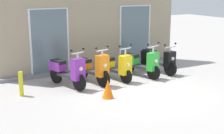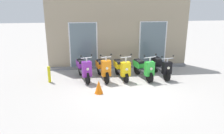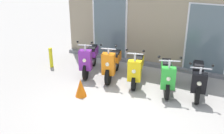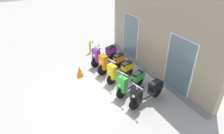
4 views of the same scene
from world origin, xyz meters
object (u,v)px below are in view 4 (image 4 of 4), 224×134
Objects in this scene: scooter_yellow at (120,70)px; scooter_green at (130,82)px; traffic_cone at (80,71)px; scooter_purple at (104,54)px; scooter_orange at (111,62)px; curb_bollard at (90,47)px; scooter_black at (147,92)px.

scooter_green is (0.96, -0.07, 0.01)m from scooter_yellow.
traffic_cone is at bearing -145.64° from scooter_green.
scooter_purple is at bearing 177.91° from scooter_green.
scooter_orange is 3.12× the size of traffic_cone.
scooter_yellow is at bearing -0.76° from scooter_purple.
scooter_purple is 1.00× the size of scooter_orange.
scooter_yellow is 1.83m from traffic_cone.
scooter_orange is 1.10× the size of scooter_yellow.
curb_bollard is at bearing 146.76° from traffic_cone.
scooter_black is at bearing 2.96° from scooter_yellow.
curb_bollard is (-4.92, -0.22, -0.13)m from scooter_black.
scooter_orange is at bearing -0.70° from scooter_purple.
scooter_yellow is 3.12m from curb_bollard.
scooter_black is 2.36× the size of curb_bollard.
traffic_cone is at bearing -126.35° from scooter_yellow.
scooter_green is (1.78, -0.09, -0.01)m from scooter_orange.
scooter_purple is 1.05× the size of scooter_green.
scooter_purple is 1.66m from scooter_yellow.
scooter_orange is 2.62m from scooter_black.
scooter_yellow is 2.11× the size of curb_bollard.
scooter_yellow is at bearing -0.81° from scooter_orange.
traffic_cone is 2.44m from curb_bollard.
scooter_green is at bearing -4.40° from scooter_yellow.
scooter_green is at bearing -2.09° from scooter_purple.
traffic_cone is (-1.08, -1.47, -0.21)m from scooter_yellow.
scooter_green is (2.62, -0.10, -0.04)m from scooter_purple.
scooter_yellow is at bearing 175.60° from scooter_green.
scooter_green is at bearing 34.36° from traffic_cone.
scooter_yellow is 0.89× the size of scooter_black.
scooter_orange reaches higher than traffic_cone.
traffic_cone is (-2.04, -1.39, -0.22)m from scooter_green.
scooter_purple is 1.10× the size of scooter_yellow.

